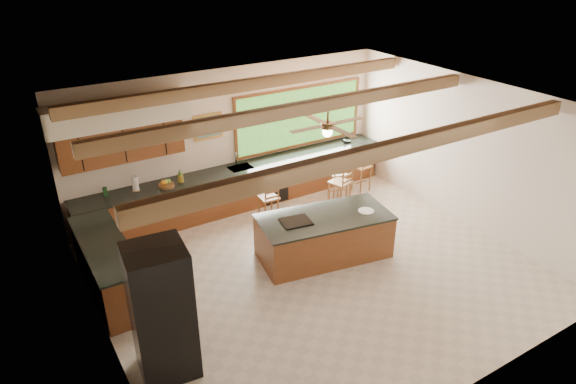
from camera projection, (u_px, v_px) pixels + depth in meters
ground at (316, 270)px, 9.17m from camera, size 7.20×7.20×0.00m
room_shell at (289, 145)px, 8.60m from camera, size 7.27×6.54×3.02m
counter_run at (214, 203)px, 10.50m from camera, size 7.12×3.10×1.23m
island at (324, 236)px, 9.41m from camera, size 2.55×1.52×0.85m
refrigerator at (162, 312)px, 6.65m from camera, size 0.83×0.81×1.94m
bar_stool_a at (270, 199)px, 10.35m from camera, size 0.38×0.38×1.02m
bar_stool_b at (340, 174)px, 11.32m from camera, size 0.48×0.48×1.10m
bar_stool_c at (342, 184)px, 10.84m from camera, size 0.50×0.50×1.12m
bar_stool_d at (364, 167)px, 11.76m from camera, size 0.40×0.40×1.03m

